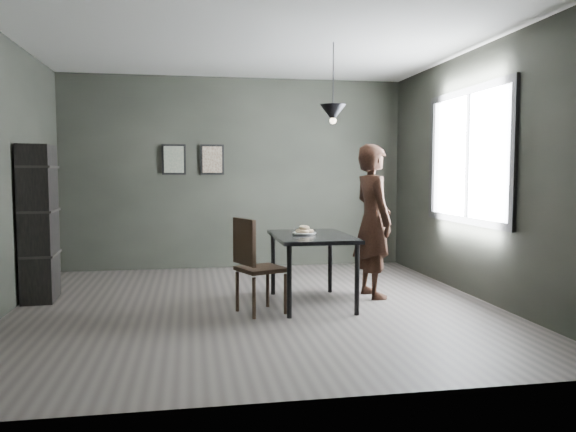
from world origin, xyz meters
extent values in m
plane|color=#35302D|center=(0.00, 0.00, 0.00)|extent=(5.00, 5.00, 0.00)
cube|color=black|center=(0.00, 2.50, 1.40)|extent=(5.00, 0.10, 2.80)
cube|color=silver|center=(0.00, 0.00, 2.80)|extent=(5.00, 5.00, 0.02)
cube|color=white|center=(2.48, 0.20, 1.60)|extent=(0.02, 1.80, 1.40)
cube|color=black|center=(2.47, 0.20, 1.60)|extent=(0.04, 1.96, 1.56)
cube|color=black|center=(0.60, 0.00, 0.73)|extent=(0.80, 1.20, 0.04)
cylinder|color=black|center=(0.26, -0.54, 0.35)|extent=(0.05, 0.05, 0.71)
cylinder|color=black|center=(0.94, -0.54, 0.35)|extent=(0.05, 0.05, 0.71)
cylinder|color=black|center=(0.26, 0.54, 0.35)|extent=(0.05, 0.05, 0.71)
cylinder|color=black|center=(0.94, 0.54, 0.35)|extent=(0.05, 0.05, 0.71)
cylinder|color=silver|center=(0.53, 0.05, 0.76)|extent=(0.23, 0.23, 0.01)
torus|color=beige|center=(0.57, 0.06, 0.78)|extent=(0.12, 0.12, 0.04)
torus|color=beige|center=(0.50, 0.08, 0.78)|extent=(0.12, 0.12, 0.04)
torus|color=beige|center=(0.51, 0.00, 0.78)|extent=(0.12, 0.12, 0.04)
torus|color=beige|center=(0.53, 0.05, 0.82)|extent=(0.16, 0.17, 0.06)
imported|color=black|center=(1.36, 0.24, 0.87)|extent=(0.49, 0.68, 1.73)
cube|color=black|center=(0.02, -0.28, 0.45)|extent=(0.54, 0.54, 0.04)
cube|color=black|center=(-0.16, -0.35, 0.73)|extent=(0.19, 0.40, 0.46)
cylinder|color=black|center=(-0.08, -0.51, 0.20)|extent=(0.04, 0.04, 0.41)
cylinder|color=black|center=(0.25, -0.38, 0.20)|extent=(0.04, 0.04, 0.41)
cylinder|color=black|center=(-0.22, -0.18, 0.20)|extent=(0.04, 0.04, 0.41)
cylinder|color=black|center=(0.12, -0.05, 0.20)|extent=(0.04, 0.04, 0.41)
cube|color=black|center=(-2.32, 0.70, 0.86)|extent=(0.35, 0.59, 1.71)
cylinder|color=black|center=(0.85, 0.10, 2.42)|extent=(0.01, 0.01, 0.75)
cone|color=black|center=(0.85, 0.10, 2.05)|extent=(0.28, 0.28, 0.18)
sphere|color=#FFE0B2|center=(0.85, 0.10, 1.97)|extent=(0.07, 0.07, 0.07)
cube|color=black|center=(-0.90, 2.47, 1.60)|extent=(0.34, 0.03, 0.44)
cube|color=#3C5549|center=(-0.90, 2.45, 1.60)|extent=(0.28, 0.01, 0.38)
cube|color=black|center=(-0.35, 2.47, 1.60)|extent=(0.34, 0.03, 0.44)
cube|color=brown|center=(-0.35, 2.45, 1.60)|extent=(0.28, 0.01, 0.38)
camera|label=1|loc=(-0.68, -5.82, 1.41)|focal=35.00mm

